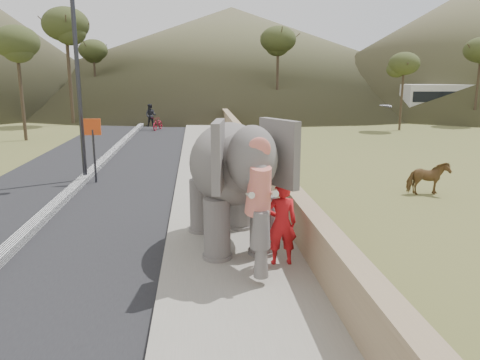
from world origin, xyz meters
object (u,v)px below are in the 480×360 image
lamppost (85,49)px  elephant_and_man (231,181)px  motorcyclist (155,120)px  cow (428,178)px

lamppost → elephant_and_man: 9.54m
lamppost → motorcyclist: size_ratio=4.17×
cow → elephant_and_man: size_ratio=0.31×
lamppost → elephant_and_man: (4.71, -7.63, -3.27)m
elephant_and_man → motorcyclist: bearing=98.8°
elephant_and_man → motorcyclist: 24.35m
cow → elephant_and_man: (-6.95, -4.31, 1.04)m
motorcyclist → lamppost: bearing=-93.4°
cow → elephant_and_man: 8.24m
lamppost → elephant_and_man: bearing=-58.3°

